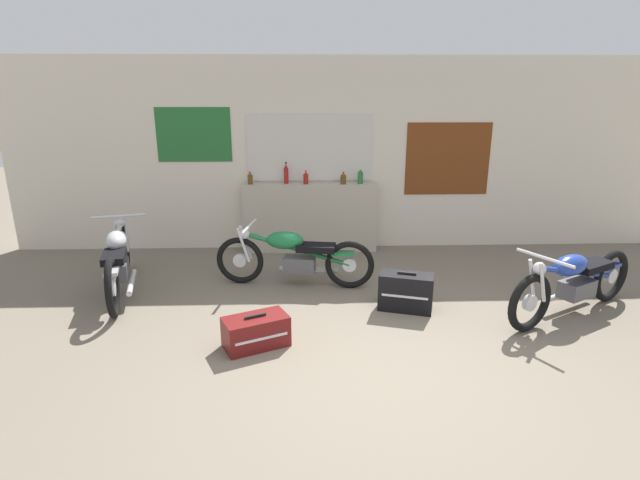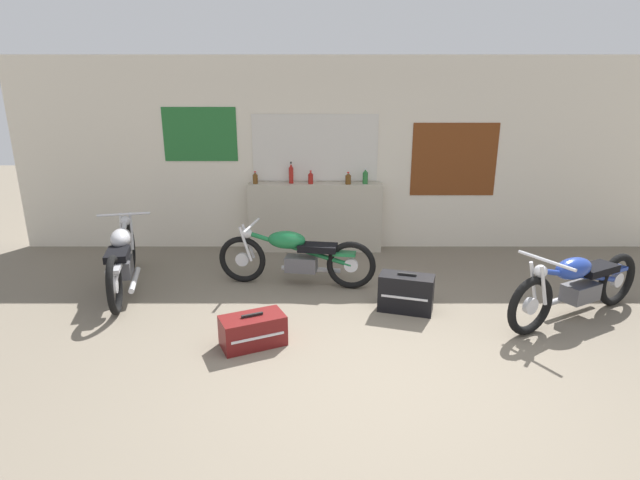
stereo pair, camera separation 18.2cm
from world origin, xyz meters
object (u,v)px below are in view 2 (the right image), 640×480
at_px(motorcycle_green, 295,255).
at_px(bottle_center, 310,178).
at_px(bottle_leftmost, 254,178).
at_px(bottle_right_center, 347,179).
at_px(motorcycle_silver, 121,258).
at_px(hard_case_black, 405,293).
at_px(bottle_left_center, 290,174).
at_px(bottle_rightmost, 365,177).
at_px(hard_case_darkred, 252,331).
at_px(motorcycle_blue, 576,284).

bearing_deg(motorcycle_green, bottle_center, 83.39).
bearing_deg(bottle_leftmost, bottle_right_center, -1.72).
bearing_deg(motorcycle_silver, hard_case_black, -10.10).
relative_size(bottle_center, motorcycle_silver, 0.10).
xyz_separation_m(bottle_left_center, bottle_rightmost, (1.08, -0.04, -0.04)).
relative_size(bottle_leftmost, bottle_left_center, 0.58).
relative_size(bottle_rightmost, hard_case_darkred, 0.34).
bearing_deg(bottle_center, hard_case_black, -63.16).
distance_m(bottle_leftmost, motorcycle_silver, 2.22).
bearing_deg(bottle_leftmost, bottle_center, -0.91).
xyz_separation_m(bottle_center, motorcycle_blue, (2.84, -2.33, -0.71)).
relative_size(bottle_left_center, motorcycle_green, 0.16).
bearing_deg(motorcycle_blue, motorcycle_silver, 171.20).
height_order(bottle_right_center, bottle_rightmost, bottle_rightmost).
height_order(bottle_leftmost, motorcycle_green, bottle_leftmost).
bearing_deg(bottle_left_center, hard_case_darkred, -94.24).
height_order(bottle_leftmost, hard_case_black, bottle_leftmost).
relative_size(bottle_leftmost, motorcycle_green, 0.09).
bearing_deg(motorcycle_green, bottle_leftmost, 114.72).
bearing_deg(bottle_right_center, bottle_leftmost, 178.28).
xyz_separation_m(bottle_right_center, motorcycle_green, (-0.71, -1.36, -0.71)).
xyz_separation_m(bottle_rightmost, motorcycle_blue, (2.04, -2.34, -0.73)).
xyz_separation_m(bottle_leftmost, motorcycle_silver, (-1.43, -1.56, -0.69)).
distance_m(bottle_left_center, hard_case_black, 2.74).
xyz_separation_m(bottle_left_center, bottle_center, (0.29, -0.04, -0.05)).
relative_size(bottle_left_center, hard_case_darkred, 0.47).
xyz_separation_m(bottle_rightmost, hard_case_black, (0.29, -2.14, -0.91)).
relative_size(bottle_left_center, bottle_right_center, 1.77).
bearing_deg(motorcycle_green, bottle_left_center, 94.95).
distance_m(bottle_center, hard_case_black, 2.56).
xyz_separation_m(bottle_leftmost, bottle_rightmost, (1.60, -0.01, 0.02)).
relative_size(bottle_center, motorcycle_blue, 0.11).
distance_m(bottle_center, bottle_right_center, 0.55).
relative_size(motorcycle_silver, hard_case_darkred, 2.89).
xyz_separation_m(bottle_right_center, motorcycle_blue, (2.29, -2.30, -0.71)).
distance_m(bottle_leftmost, motorcycle_blue, 4.39).
bearing_deg(motorcycle_blue, hard_case_black, 173.68).
bearing_deg(hard_case_black, hard_case_darkred, -154.17).
relative_size(bottle_right_center, hard_case_darkred, 0.26).
xyz_separation_m(bottle_rightmost, motorcycle_silver, (-3.03, -1.55, -0.71)).
relative_size(motorcycle_blue, motorcycle_green, 0.93).
height_order(bottle_right_center, motorcycle_blue, bottle_right_center).
height_order(hard_case_darkred, hard_case_black, hard_case_black).
distance_m(bottle_leftmost, bottle_right_center, 1.35).
bearing_deg(bottle_left_center, hard_case_black, -57.92).
bearing_deg(bottle_right_center, motorcycle_silver, -151.39).
height_order(bottle_leftmost, bottle_center, bottle_center).
bearing_deg(hard_case_darkred, bottle_center, 80.14).
height_order(motorcycle_blue, motorcycle_green, motorcycle_blue).
distance_m(bottle_center, motorcycle_green, 1.57).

